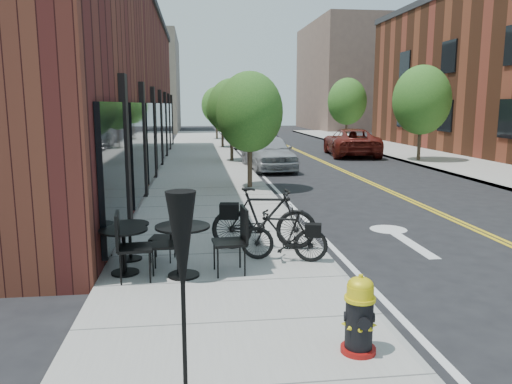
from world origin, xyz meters
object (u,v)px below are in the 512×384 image
patio_umbrella (182,264)px  parked_car_far (351,142)px  bistro_set_c (130,236)px  bicycle_left (284,235)px  bicycle_right (264,219)px  parked_car_b (261,140)px  bistro_set_a (183,243)px  parked_car_a (268,152)px  bistro_set_b (124,245)px  parked_car_c (245,136)px  fire_hydrant (359,316)px

patio_umbrella → parked_car_far: bearing=69.2°
bistro_set_c → bicycle_left: bearing=2.5°
bicycle_right → parked_car_b: (2.74, 20.82, 0.02)m
bicycle_right → patio_umbrella: 5.54m
bistro_set_a → parked_car_far: (8.94, 19.35, 0.09)m
bistro_set_a → parked_car_a: parked_car_a is taller
bistro_set_a → bistro_set_b: (-0.96, 0.25, -0.06)m
bicycle_left → bistro_set_c: bicycle_left is taller
bicycle_right → parked_car_c: (2.14, 24.55, -0.00)m
parked_car_far → bistro_set_a: bearing=72.2°
bistro_set_b → patio_umbrella: patio_umbrella is taller
bicycle_right → parked_car_c: bearing=2.8°
bicycle_left → bistro_set_b: bearing=-66.1°
parked_car_b → parked_car_c: (-0.60, 3.73, -0.02)m
bicycle_left → bistro_set_b: bistro_set_b is taller
bicycle_left → bicycle_right: bicycle_right is taller
bistro_set_b → patio_umbrella: size_ratio=0.87×
bistro_set_b → parked_car_c: parked_car_c is taller
bistro_set_a → bistro_set_b: bistro_set_a is taller
fire_hydrant → parked_car_far: 23.19m
bicycle_right → parked_car_a: parked_car_a is taller
patio_umbrella → parked_car_c: patio_umbrella is taller
bicycle_right → bistro_set_a: bearing=139.7°
bicycle_left → bistro_set_b: size_ratio=0.86×
bicycle_left → parked_car_a: parked_car_a is taller
bicycle_right → parked_car_b: size_ratio=0.44×
parked_car_c → parked_car_far: (5.30, -6.54, 0.04)m
patio_umbrella → parked_car_c: bearing=83.2°
fire_hydrant → bistro_set_b: bearing=147.6°
parked_car_b → parked_car_c: size_ratio=0.91×
fire_hydrant → bistro_set_b: bistro_set_b is taller
bistro_set_a → bicycle_right: bearing=36.9°
bistro_set_a → patio_umbrella: (0.10, -3.94, 0.94)m
bicycle_left → parked_car_a: 13.46m
bicycle_left → parked_car_a: size_ratio=0.34×
patio_umbrella → parked_car_a: patio_umbrella is taller
bistro_set_a → parked_car_c: 26.15m
bistro_set_b → parked_car_b: parked_car_b is taller
bistro_set_b → fire_hydrant: bearing=-45.3°
bistro_set_c → bistro_set_a: bearing=-35.3°
fire_hydrant → bicycle_left: bicycle_left is taller
parked_car_c → fire_hydrant: bearing=-92.7°
bicycle_left → parked_car_b: size_ratio=0.34×
bicycle_left → bistro_set_b: 2.72m
fire_hydrant → parked_car_a: (1.46, 16.71, 0.24)m
parked_car_b → parked_car_a: bearing=-99.1°
bistro_set_a → bistro_set_b: 0.99m
bicycle_left → bicycle_right: bearing=-145.5°
bistro_set_b → bistro_set_c: 0.76m
patio_umbrella → parked_car_a: size_ratio=0.45×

